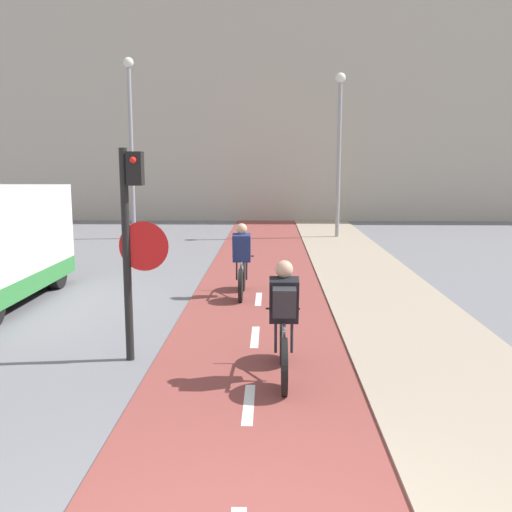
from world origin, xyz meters
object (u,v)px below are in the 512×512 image
(cyclist_near, at_px, (284,324))
(cyclist_far, at_px, (242,264))
(street_lamp_far, at_px, (131,129))
(traffic_light_pole, at_px, (132,231))
(street_lamp_sidewalk, at_px, (339,136))

(cyclist_near, height_order, cyclist_far, cyclist_near)
(cyclist_near, bearing_deg, street_lamp_far, 110.74)
(cyclist_near, xyz_separation_m, cyclist_far, (-0.75, 4.50, -0.05))
(traffic_light_pole, distance_m, cyclist_far, 4.18)
(traffic_light_pole, distance_m, cyclist_near, 2.39)
(cyclist_near, bearing_deg, street_lamp_sidewalk, 80.78)
(street_lamp_sidewalk, relative_size, cyclist_far, 3.44)
(street_lamp_far, xyz_separation_m, cyclist_near, (5.10, -13.48, -3.17))
(street_lamp_far, bearing_deg, street_lamp_sidewalk, 2.79)
(street_lamp_far, xyz_separation_m, street_lamp_sidewalk, (7.35, 0.36, -0.26))
(street_lamp_far, distance_m, street_lamp_sidewalk, 7.36)
(street_lamp_far, bearing_deg, traffic_light_pole, -76.44)
(street_lamp_far, height_order, cyclist_far, street_lamp_far)
(street_lamp_sidewalk, height_order, cyclist_near, street_lamp_sidewalk)
(cyclist_far, bearing_deg, street_lamp_far, 115.86)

